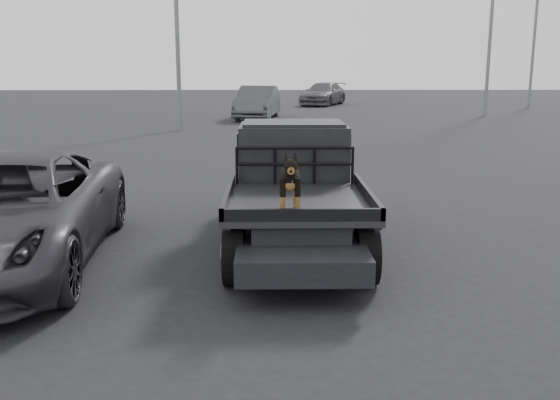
{
  "coord_description": "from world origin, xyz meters",
  "views": [
    {
      "loc": [
        -0.41,
        -6.71,
        2.72
      ],
      "look_at": [
        -0.31,
        -0.13,
        1.27
      ],
      "focal_mm": 40.0,
      "sensor_mm": 36.0,
      "label": 1
    }
  ],
  "objects_px": {
    "dog": "(290,182)",
    "distant_car_b": "(323,94)",
    "distant_car_a": "(257,102)",
    "parked_suv": "(5,212)",
    "flatbed_ute": "(295,216)"
  },
  "relations": [
    {
      "from": "dog",
      "to": "distant_car_b",
      "type": "height_order",
      "value": "dog"
    },
    {
      "from": "parked_suv",
      "to": "distant_car_a",
      "type": "bearing_deg",
      "value": 78.37
    },
    {
      "from": "parked_suv",
      "to": "distant_car_b",
      "type": "bearing_deg",
      "value": 73.69
    },
    {
      "from": "flatbed_ute",
      "to": "dog",
      "type": "distance_m",
      "value": 1.83
    },
    {
      "from": "flatbed_ute",
      "to": "distant_car_a",
      "type": "relative_size",
      "value": 1.09
    },
    {
      "from": "dog",
      "to": "flatbed_ute",
      "type": "bearing_deg",
      "value": 85.3
    },
    {
      "from": "flatbed_ute",
      "to": "distant_car_b",
      "type": "relative_size",
      "value": 1.07
    },
    {
      "from": "flatbed_ute",
      "to": "parked_suv",
      "type": "distance_m",
      "value": 4.08
    },
    {
      "from": "distant_car_a",
      "to": "distant_car_b",
      "type": "distance_m",
      "value": 11.33
    },
    {
      "from": "dog",
      "to": "distant_car_b",
      "type": "xyz_separation_m",
      "value": [
        3.3,
        34.57,
        -0.56
      ]
    },
    {
      "from": "flatbed_ute",
      "to": "distant_car_b",
      "type": "distance_m",
      "value": 33.09
    },
    {
      "from": "distant_car_a",
      "to": "distant_car_b",
      "type": "xyz_separation_m",
      "value": [
        4.17,
        10.53,
        -0.08
      ]
    },
    {
      "from": "dog",
      "to": "parked_suv",
      "type": "bearing_deg",
      "value": 169.72
    },
    {
      "from": "distant_car_a",
      "to": "parked_suv",
      "type": "bearing_deg",
      "value": -89.27
    },
    {
      "from": "parked_suv",
      "to": "distant_car_b",
      "type": "xyz_separation_m",
      "value": [
        7.12,
        33.87,
        -0.02
      ]
    }
  ]
}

